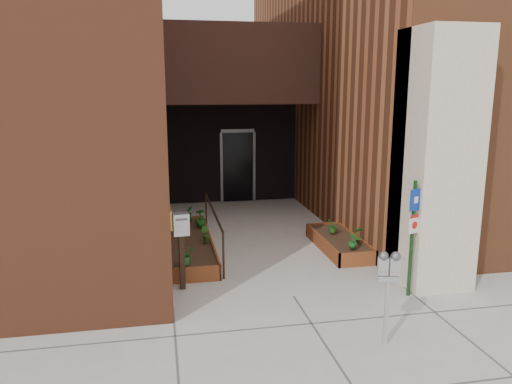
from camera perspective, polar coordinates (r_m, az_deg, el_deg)
ground at (r=8.55m, az=4.33°, el=-11.81°), size 80.00×80.00×0.00m
architecture at (r=14.64m, az=-3.56°, el=17.97°), size 20.00×14.60×10.00m
planter_left at (r=10.77m, az=-7.54°, el=-6.04°), size 0.90×3.60×0.30m
planter_right at (r=10.93m, az=9.43°, el=-5.83°), size 0.80×2.20×0.30m
handrail at (r=10.59m, az=-4.91°, el=-2.83°), size 0.04×3.34×0.90m
parking_meter at (r=6.91m, az=14.92°, el=-8.94°), size 0.31×0.19×1.32m
sign_post at (r=8.54m, az=17.53°, el=-3.75°), size 0.25×0.12×1.97m
payment_dropbox at (r=8.59m, az=-8.54°, el=-4.87°), size 0.29×0.23×1.35m
shrub_left_a at (r=9.14m, az=-8.11°, el=-7.07°), size 0.43×0.43×0.36m
shrub_left_b at (r=10.37m, az=-5.81°, el=-4.80°), size 0.25×0.25×0.33m
shrub_left_c at (r=11.47m, az=-6.35°, el=-2.95°), size 0.25×0.25×0.41m
shrub_left_d at (r=11.93m, az=-7.58°, el=-2.47°), size 0.23×0.23×0.38m
shrub_right_a at (r=10.09m, az=11.00°, el=-5.50°), size 0.24×0.24×0.30m
shrub_right_b at (r=10.45m, az=11.66°, el=-4.80°), size 0.22×0.22×0.35m
shrub_right_c at (r=11.06m, az=8.78°, el=-3.89°), size 0.36×0.36×0.30m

